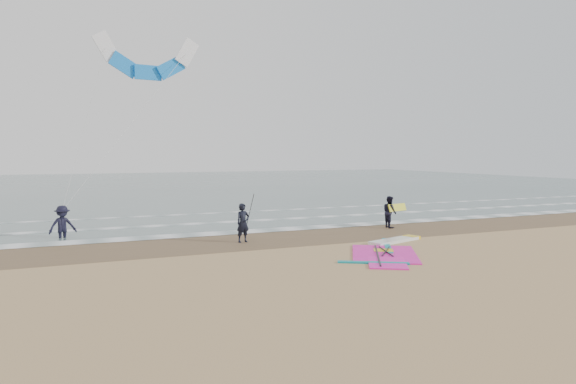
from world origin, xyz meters
name	(u,v)px	position (x,y,z in m)	size (l,w,h in m)	color
ground	(377,260)	(0.00, 0.00, 0.00)	(120.00, 120.00, 0.00)	tan
sea_water	(162,185)	(0.00, 48.00, 0.01)	(120.00, 80.00, 0.02)	#47605E
wet_sand_band	(308,236)	(0.00, 6.00, 0.00)	(120.00, 5.00, 0.01)	brown
foam_waterline	(273,223)	(0.00, 10.44, 0.03)	(120.00, 9.15, 0.02)	white
windsurf_rig	(389,250)	(1.39, 1.29, 0.04)	(5.95, 5.64, 0.14)	white
person_standing	(243,223)	(-3.39, 5.46, 0.86)	(0.63, 0.41, 1.72)	black
person_walking	(390,212)	(5.10, 6.70, 0.84)	(0.81, 0.63, 1.68)	black
person_wading	(62,218)	(-10.71, 9.68, 0.94)	(1.21, 0.70, 1.87)	black
held_pole	(249,214)	(-3.09, 5.46, 1.26)	(0.17, 0.86, 1.82)	black
carried_kiteboard	(397,207)	(5.50, 6.60, 1.06)	(1.30, 0.51, 0.39)	yellow
surf_kite	(148,61)	(-6.10, 14.33, 9.10)	(7.61, 4.85, 9.36)	white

